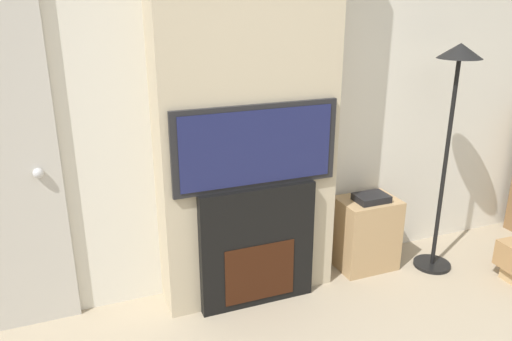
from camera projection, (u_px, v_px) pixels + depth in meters
name	position (u px, v px, depth m)	size (l,w,h in m)	color
wall_back	(237.00, 94.00, 3.25)	(6.00, 0.06, 2.70)	silver
chimney_breast	(247.00, 99.00, 3.09)	(1.16, 0.31, 2.70)	#BCAD8E
fireplace	(256.00, 246.00, 3.26)	(0.77, 0.15, 0.83)	black
television	(256.00, 146.00, 3.04)	(1.06, 0.07, 0.52)	black
floor_lamp	(453.00, 102.00, 3.40)	(0.30, 0.30, 1.66)	black
media_stand	(366.00, 232.00, 3.74)	(0.43, 0.32, 0.60)	tan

